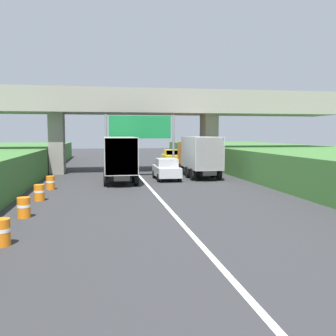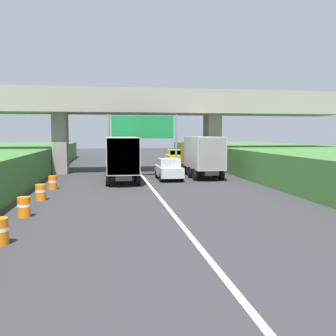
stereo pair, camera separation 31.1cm
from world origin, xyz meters
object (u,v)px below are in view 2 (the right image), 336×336
Objects in this scene: car_yellow at (174,157)px; construction_barrel_4 at (41,192)px; overhead_highway_sign at (143,131)px; truck_green at (122,157)px; car_silver at (169,169)px; construction_barrel_3 at (24,207)px; truck_orange at (201,154)px; construction_barrel_2 at (0,231)px; construction_barrel_5 at (53,182)px.

car_yellow is 4.56× the size of construction_barrel_4.
overhead_highway_sign is 3.86m from truck_green.
car_silver is 1.00× the size of car_yellow.
car_silver is at bearing 55.42° from construction_barrel_3.
truck_orange reaches higher than construction_barrel_2.
truck_green is at bearing -170.52° from car_silver.
truck_green is (-6.83, -2.20, 0.00)m from truck_orange.
truck_green reaches higher than car_silver.
construction_barrel_3 is 4.23m from construction_barrel_4.
overhead_highway_sign is 15.54m from car_yellow.
car_yellow is (5.23, 14.31, -3.04)m from overhead_highway_sign.
truck_green reaches higher than construction_barrel_5.
truck_green reaches higher than car_yellow.
construction_barrel_5 is at bearing -154.79° from truck_orange.
truck_orange is 8.11× the size of construction_barrel_4.
truck_green is 1.78× the size of car_yellow.
car_yellow is at bearing 88.89° from truck_orange.
construction_barrel_5 is (-4.69, -3.22, -1.47)m from truck_green.
car_yellow is (0.29, 14.84, -1.08)m from truck_orange.
car_yellow is at bearing 59.77° from construction_barrel_5.
car_silver is 4.56× the size of construction_barrel_3.
truck_orange is at bearing -6.14° from overhead_highway_sign.
construction_barrel_4 is (-6.62, -10.18, -3.44)m from overhead_highway_sign.
car_yellow is 23.46m from construction_barrel_5.
car_silver is at bearing 24.48° from construction_barrel_5.
construction_barrel_3 is at bearing -124.58° from car_silver.
construction_barrel_4 is at bearing -140.16° from truck_orange.
construction_barrel_4 and construction_barrel_5 have the same top height.
truck_orange is 12.82m from construction_barrel_5.
construction_barrel_5 is (0.04, 4.23, 0.00)m from construction_barrel_4.
overhead_highway_sign is 1.43× the size of car_yellow.
truck_green reaches higher than construction_barrel_2.
overhead_highway_sign reaches higher than construction_barrel_5.
truck_orange reaches higher than car_silver.
car_yellow is at bearing 67.60° from construction_barrel_3.
construction_barrel_2 is at bearing -122.25° from truck_orange.
overhead_highway_sign is 16.22m from construction_barrel_3.
construction_barrel_4 is (-11.56, -9.65, -1.47)m from truck_orange.
car_yellow is 4.56× the size of construction_barrel_3.
car_silver is (-3.07, -1.57, -1.08)m from truck_orange.
truck_green reaches higher than construction_barrel_4.
construction_barrel_5 is (-11.52, -5.42, -1.47)m from truck_orange.
car_yellow reaches higher than construction_barrel_3.
car_yellow reaches higher than construction_barrel_2.
car_silver is 14.95m from construction_barrel_3.
construction_barrel_4 is at bearing -90.58° from construction_barrel_5.
construction_barrel_5 is at bearing 89.42° from construction_barrel_4.
truck_orange is at bearing 25.21° from construction_barrel_5.
car_yellow is 34.96m from construction_barrel_2.
truck_orange and truck_green have the same top height.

